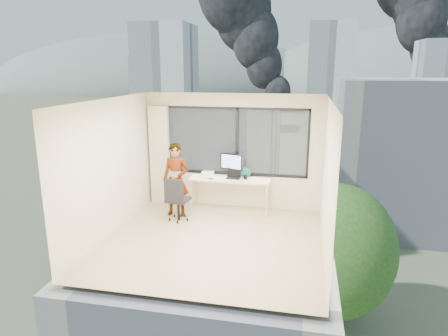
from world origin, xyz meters
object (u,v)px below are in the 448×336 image
(monitor, at_px, (231,165))
(game_console, at_px, (208,173))
(chair, at_px, (178,198))
(handbag, at_px, (245,172))
(laptop, at_px, (233,174))
(person, at_px, (176,180))
(desk, at_px, (230,194))

(monitor, distance_m, game_console, 0.62)
(chair, distance_m, game_console, 1.16)
(handbag, bearing_deg, monitor, -166.96)
(chair, bearing_deg, laptop, 46.35)
(game_console, height_order, handbag, handbag)
(person, bearing_deg, chair, -64.63)
(laptop, height_order, handbag, handbag)
(laptop, bearing_deg, person, -152.88)
(person, relative_size, handbag, 5.52)
(handbag, bearing_deg, chair, -133.56)
(handbag, bearing_deg, laptop, -138.09)
(desk, height_order, monitor, monitor)
(desk, xyz_separation_m, chair, (-0.95, -0.81, 0.11))
(monitor, relative_size, handbag, 1.86)
(desk, distance_m, handbag, 0.60)
(desk, xyz_separation_m, game_console, (-0.56, 0.23, 0.41))
(person, bearing_deg, handbag, 27.48)
(person, xyz_separation_m, game_console, (0.52, 0.76, -0.01))
(game_console, bearing_deg, desk, -24.79)
(game_console, relative_size, handbag, 0.96)
(laptop, bearing_deg, game_console, 163.11)
(desk, height_order, handbag, handbag)
(chair, xyz_separation_m, game_console, (0.39, 1.05, 0.30))
(desk, xyz_separation_m, person, (-1.08, -0.53, 0.42))
(person, distance_m, laptop, 1.28)
(monitor, bearing_deg, handbag, 20.52)
(chair, relative_size, laptop, 3.00)
(handbag, bearing_deg, person, -144.88)
(chair, height_order, person, person)
(person, relative_size, laptop, 4.94)
(monitor, xyz_separation_m, laptop, (0.07, -0.13, -0.17))
(laptop, bearing_deg, desk, -163.55)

